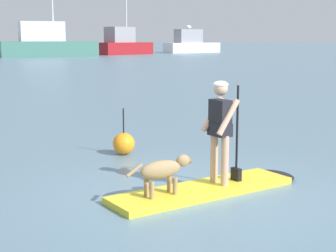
{
  "coord_description": "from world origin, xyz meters",
  "views": [
    {
      "loc": [
        -4.54,
        -6.18,
        2.35
      ],
      "look_at": [
        0.0,
        1.0,
        0.9
      ],
      "focal_mm": 55.42,
      "sensor_mm": 36.0,
      "label": 1
    }
  ],
  "objects_px": {
    "moored_boat_starboard": "(47,44)",
    "moored_boat_center": "(191,44)",
    "person_paddler": "(221,125)",
    "moored_boat_port": "(123,44)",
    "paddleboard": "(214,188)",
    "dog": "(164,170)",
    "marker_buoy": "(124,144)"
  },
  "relations": [
    {
      "from": "dog",
      "to": "moored_boat_center",
      "type": "relative_size",
      "value": 0.11
    },
    {
      "from": "person_paddler",
      "to": "marker_buoy",
      "type": "bearing_deg",
      "value": 92.26
    },
    {
      "from": "paddleboard",
      "to": "dog",
      "type": "distance_m",
      "value": 1.03
    },
    {
      "from": "paddleboard",
      "to": "moored_boat_center",
      "type": "xyz_separation_m",
      "value": [
        43.83,
        63.74,
        1.34
      ]
    },
    {
      "from": "paddleboard",
      "to": "dog",
      "type": "xyz_separation_m",
      "value": [
        -0.94,
        -0.03,
        0.42
      ]
    },
    {
      "from": "person_paddler",
      "to": "moored_boat_starboard",
      "type": "bearing_deg",
      "value": 73.17
    },
    {
      "from": "paddleboard",
      "to": "marker_buoy",
      "type": "height_order",
      "value": "marker_buoy"
    },
    {
      "from": "paddleboard",
      "to": "moored_boat_center",
      "type": "bearing_deg",
      "value": 55.49
    },
    {
      "from": "paddleboard",
      "to": "moored_boat_starboard",
      "type": "height_order",
      "value": "moored_boat_starboard"
    },
    {
      "from": "person_paddler",
      "to": "moored_boat_port",
      "type": "bearing_deg",
      "value": 63.92
    },
    {
      "from": "dog",
      "to": "moored_boat_center",
      "type": "height_order",
      "value": "moored_boat_center"
    },
    {
      "from": "moored_boat_starboard",
      "to": "moored_boat_port",
      "type": "distance_m",
      "value": 13.06
    },
    {
      "from": "moored_boat_center",
      "to": "paddleboard",
      "type": "bearing_deg",
      "value": -124.51
    },
    {
      "from": "person_paddler",
      "to": "dog",
      "type": "relative_size",
      "value": 1.42
    },
    {
      "from": "dog",
      "to": "moored_boat_starboard",
      "type": "height_order",
      "value": "moored_boat_starboard"
    },
    {
      "from": "marker_buoy",
      "to": "paddleboard",
      "type": "bearing_deg",
      "value": -89.78
    },
    {
      "from": "moored_boat_starboard",
      "to": "moored_boat_center",
      "type": "height_order",
      "value": "moored_boat_starboard"
    },
    {
      "from": "moored_boat_starboard",
      "to": "moored_boat_center",
      "type": "xyz_separation_m",
      "value": [
        26.43,
        6.57,
        -0.23
      ]
    },
    {
      "from": "moored_boat_starboard",
      "to": "moored_boat_center",
      "type": "relative_size",
      "value": 1.16
    },
    {
      "from": "marker_buoy",
      "to": "moored_boat_center",
      "type": "bearing_deg",
      "value": 54.17
    },
    {
      "from": "paddleboard",
      "to": "marker_buoy",
      "type": "relative_size",
      "value": 3.52
    },
    {
      "from": "moored_boat_starboard",
      "to": "moored_boat_port",
      "type": "relative_size",
      "value": 1.33
    },
    {
      "from": "paddleboard",
      "to": "moored_boat_starboard",
      "type": "xyz_separation_m",
      "value": [
        17.4,
        57.17,
        1.57
      ]
    },
    {
      "from": "moored_boat_starboard",
      "to": "marker_buoy",
      "type": "height_order",
      "value": "moored_boat_starboard"
    },
    {
      "from": "paddleboard",
      "to": "person_paddler",
      "type": "height_order",
      "value": "person_paddler"
    },
    {
      "from": "person_paddler",
      "to": "marker_buoy",
      "type": "relative_size",
      "value": 1.69
    },
    {
      "from": "moored_boat_center",
      "to": "dog",
      "type": "bearing_deg",
      "value": -125.07
    },
    {
      "from": "person_paddler",
      "to": "marker_buoy",
      "type": "height_order",
      "value": "person_paddler"
    },
    {
      "from": "paddleboard",
      "to": "moored_boat_port",
      "type": "height_order",
      "value": "moored_boat_port"
    },
    {
      "from": "moored_boat_port",
      "to": "moored_boat_center",
      "type": "bearing_deg",
      "value": 11.55
    },
    {
      "from": "moored_boat_starboard",
      "to": "marker_buoy",
      "type": "distance_m",
      "value": 56.9
    },
    {
      "from": "dog",
      "to": "moored_boat_port",
      "type": "relative_size",
      "value": 0.12
    }
  ]
}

